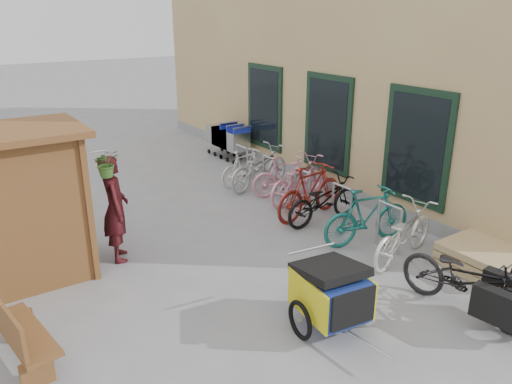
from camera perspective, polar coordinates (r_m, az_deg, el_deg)
ground at (r=7.84m, az=3.15°, el=-10.73°), size 80.00×80.00×0.00m
building at (r=14.48m, az=13.80°, el=17.41°), size 6.07×13.00×7.00m
kiosk at (r=8.23m, az=-26.52°, el=0.52°), size 2.49×1.65×2.40m
bike_rack at (r=10.64m, az=5.34°, el=0.76°), size 0.05×5.35×0.86m
pallet_stack at (r=8.97m, az=24.51°, el=-6.96°), size 1.00×1.20×0.40m
bench at (r=6.72m, az=-25.57°, el=-14.16°), size 0.60×1.42×0.87m
shopping_carts at (r=14.37m, az=-3.28°, el=6.30°), size 0.59×1.63×1.06m
child_trailer at (r=6.72m, az=8.58°, el=-11.12°), size 1.05×1.71×0.99m
cargo_bike at (r=7.54m, az=23.20°, el=-9.36°), size 0.92×2.02×1.03m
person_kiosk at (r=8.60m, az=-15.79°, el=-1.84°), size 0.60×0.76×1.83m
bike_0 at (r=8.78m, az=16.49°, el=-4.49°), size 1.95×1.04×0.97m
bike_1 at (r=9.19m, az=12.60°, el=-2.69°), size 1.84×0.85×1.07m
bike_2 at (r=9.99m, az=7.71°, el=-0.91°), size 1.81×0.66×0.94m
bike_3 at (r=10.17m, az=6.19°, el=0.07°), size 1.92×0.80×1.12m
bike_4 at (r=11.08m, az=4.73°, el=1.47°), size 2.01×1.16×1.00m
bike_5 at (r=11.35m, az=3.33°, el=1.81°), size 1.62×0.88×0.94m
bike_6 at (r=11.88m, az=0.36°, el=2.83°), size 2.01×1.07×1.00m
bike_7 at (r=12.12m, az=-1.34°, el=2.87°), size 1.52×0.67×0.88m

